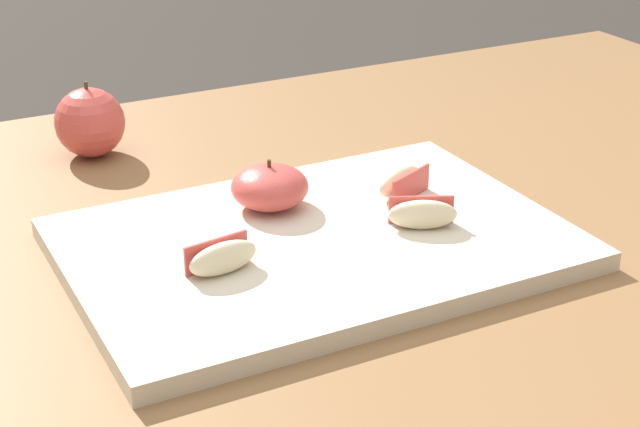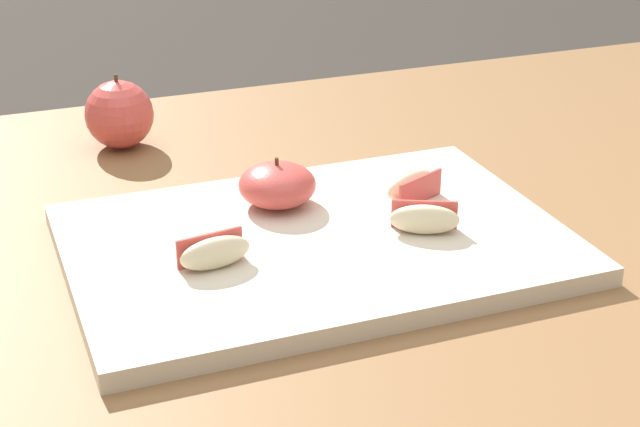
% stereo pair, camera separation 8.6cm
% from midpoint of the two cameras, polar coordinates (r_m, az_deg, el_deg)
% --- Properties ---
extents(dining_table, '(1.49, 0.87, 0.76)m').
position_cam_midpoint_polar(dining_table, '(0.96, -3.99, -6.36)').
color(dining_table, brown).
rests_on(dining_table, ground_plane).
extents(cutting_board, '(0.43, 0.30, 0.02)m').
position_cam_midpoint_polar(cutting_board, '(0.88, -2.82, -1.77)').
color(cutting_board, beige).
rests_on(cutting_board, dining_table).
extents(apple_half_skin_up, '(0.07, 0.07, 0.05)m').
position_cam_midpoint_polar(apple_half_skin_up, '(0.92, -5.58, 1.47)').
color(apple_half_skin_up, '#D14C47').
rests_on(apple_half_skin_up, cutting_board).
extents(apple_wedge_near_knife, '(0.06, 0.03, 0.03)m').
position_cam_midpoint_polar(apple_wedge_near_knife, '(0.81, -8.65, -2.58)').
color(apple_wedge_near_knife, beige).
rests_on(apple_wedge_near_knife, cutting_board).
extents(apple_wedge_back, '(0.06, 0.05, 0.03)m').
position_cam_midpoint_polar(apple_wedge_back, '(0.88, 3.10, -0.09)').
color(apple_wedge_back, beige).
rests_on(apple_wedge_back, cutting_board).
extents(apple_wedge_right, '(0.06, 0.04, 0.03)m').
position_cam_midpoint_polar(apple_wedge_right, '(0.94, 2.12, 1.73)').
color(apple_wedge_right, beige).
rests_on(apple_wedge_right, cutting_board).
extents(whole_apple_pink_lady, '(0.08, 0.08, 0.08)m').
position_cam_midpoint_polar(whole_apple_pink_lady, '(1.12, -15.22, 5.01)').
color(whole_apple_pink_lady, '#D14C47').
rests_on(whole_apple_pink_lady, dining_table).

